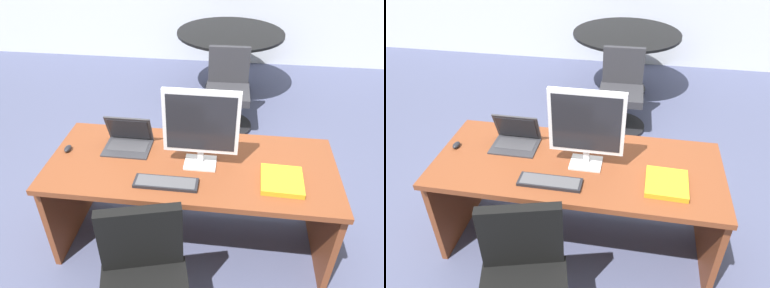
% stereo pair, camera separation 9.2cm
% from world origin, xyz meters
% --- Properties ---
extents(ground, '(12.00, 12.00, 0.00)m').
position_xyz_m(ground, '(0.00, 1.50, 0.00)').
color(ground, '#474C6B').
extents(desk, '(1.84, 0.76, 0.73)m').
position_xyz_m(desk, '(0.00, 0.05, 0.53)').
color(desk, brown).
rests_on(desk, ground).
extents(monitor, '(0.46, 0.16, 0.51)m').
position_xyz_m(monitor, '(0.06, -0.00, 1.02)').
color(monitor, silver).
rests_on(monitor, desk).
extents(laptop, '(0.31, 0.23, 0.22)m').
position_xyz_m(laptop, '(-0.45, 0.15, 0.80)').
color(laptop, '#2D2D33').
rests_on(laptop, desk).
extents(keyboard, '(0.38, 0.12, 0.02)m').
position_xyz_m(keyboard, '(-0.12, -0.22, 0.74)').
color(keyboard, black).
rests_on(keyboard, desk).
extents(mouse, '(0.04, 0.07, 0.03)m').
position_xyz_m(mouse, '(-0.83, 0.03, 0.75)').
color(mouse, black).
rests_on(mouse, desk).
extents(desk_lamp, '(0.12, 0.14, 0.37)m').
position_xyz_m(desk_lamp, '(0.00, 0.18, 0.99)').
color(desk_lamp, black).
rests_on(desk_lamp, desk).
extents(book, '(0.25, 0.27, 0.03)m').
position_xyz_m(book, '(0.56, -0.13, 0.75)').
color(book, orange).
rests_on(book, desk).
extents(meeting_table, '(1.31, 1.31, 0.77)m').
position_xyz_m(meeting_table, '(0.15, 2.60, 0.58)').
color(meeting_table, black).
rests_on(meeting_table, ground).
extents(meeting_chair_near, '(0.56, 0.56, 0.84)m').
position_xyz_m(meeting_chair_near, '(0.17, 1.70, 0.34)').
color(meeting_chair_near, black).
rests_on(meeting_chair_near, ground).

